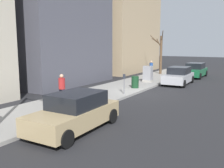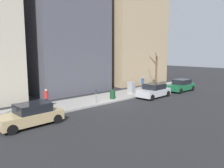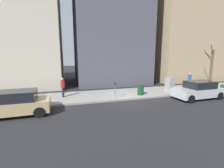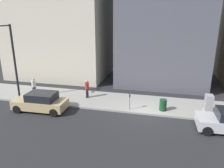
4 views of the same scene
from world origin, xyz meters
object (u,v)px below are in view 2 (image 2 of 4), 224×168
Objects in this scene: parking_meter at (96,95)px; office_block_center at (60,28)px; office_tower_left at (122,4)px; parked_car_green at (181,86)px; parked_car_tan at (31,115)px; bare_tree at (156,70)px; pedestrian_near_meter at (143,82)px; utility_box at (131,88)px; parked_car_silver at (154,91)px; trash_bin at (113,95)px; pedestrian_midblock at (46,97)px.

parking_meter is 12.23m from office_block_center.
office_block_center is (-0.85, 12.22, -4.90)m from office_tower_left.
office_block_center is (11.42, 10.56, 7.32)m from parked_car_green.
parked_car_tan is 20.01m from bare_tree.
utility_box is at bearing -14.86° from pedestrian_near_meter.
pedestrian_near_meter is (3.68, 3.22, 0.35)m from parked_car_green.
office_block_center is at bearing -79.33° from pedestrian_near_meter.
bare_tree is (3.70, -19.59, 1.72)m from parked_car_tan.
parked_car_silver is 2.98× the size of utility_box.
office_block_center reaches higher than parking_meter.
office_tower_left is (12.20, -7.38, 12.22)m from parked_car_silver.
trash_bin is (-0.40, 3.38, -0.25)m from utility_box.
pedestrian_near_meter is 0.10× the size of office_block_center.
parked_car_green is 0.99× the size of parked_car_silver.
office_tower_left is at bearing -62.14° from parked_car_tan.
parked_car_silver is 0.26× the size of office_block_center.
parked_car_green is at bearing -97.58° from parking_meter.
office_block_center is at bearing 2.69° from trash_bin.
office_tower_left is at bearing -11.56° from bare_tree.
office_tower_left reaches higher than parking_meter.
parked_car_tan is 13.12m from utility_box.
bare_tree reaches higher than parked_car_silver.
parked_car_green is at bearing -110.65° from utility_box.
parked_car_silver is 2.56× the size of pedestrian_midblock.
office_tower_left is 13.19m from office_block_center.
parking_meter is at bearing -20.97° from pedestrian_near_meter.
parked_car_green is at bearing -92.24° from parked_car_tan.
office_block_center reaches higher than trash_bin.
parked_car_tan is at bearing 100.40° from utility_box.
parked_car_green is at bearing -137.25° from office_block_center.
bare_tree is (1.33, -6.68, 1.61)m from utility_box.
parked_car_green and parked_car_tan have the same top height.
bare_tree reaches higher than pedestrian_midblock.
office_block_center is at bearing 143.14° from pedestrian_midblock.
utility_box is (2.37, -12.91, 0.11)m from parked_car_tan.
pedestrian_midblock reaches higher than parking_meter.
parked_car_silver reaches higher than trash_bin.
office_block_center is at bearing -40.66° from parked_car_tan.
parked_car_silver is 18.78m from office_tower_left.
pedestrian_near_meter and pedestrian_midblock have the same top height.
pedestrian_near_meter is (-0.19, 3.16, -1.37)m from bare_tree.
bare_tree is 14.09m from office_block_center.
trash_bin is (1.97, -9.52, -0.14)m from parked_car_tan.
parked_car_tan is (0.09, 13.93, 0.00)m from parked_car_silver.
utility_box is (2.54, 6.74, 0.11)m from parked_car_green.
parked_car_tan is at bearing -20.76° from pedestrian_near_meter.
office_tower_left is (10.59, -14.37, 11.98)m from parking_meter.
pedestrian_midblock is at bearing 67.78° from parking_meter.
pedestrian_midblock is (1.71, 4.18, 0.11)m from parking_meter.
bare_tree is at bearing -78.74° from utility_box.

